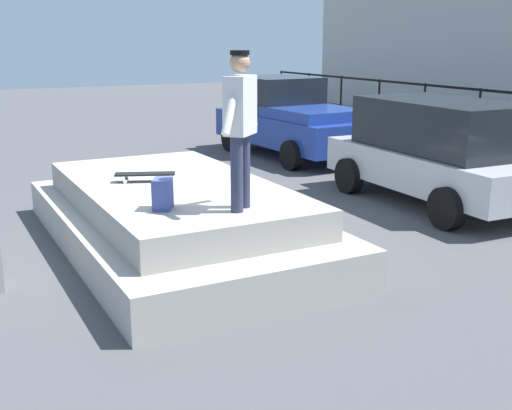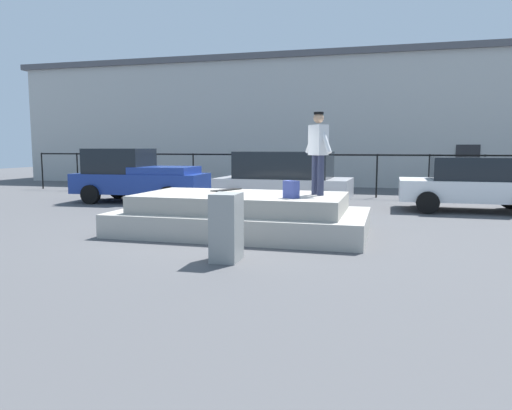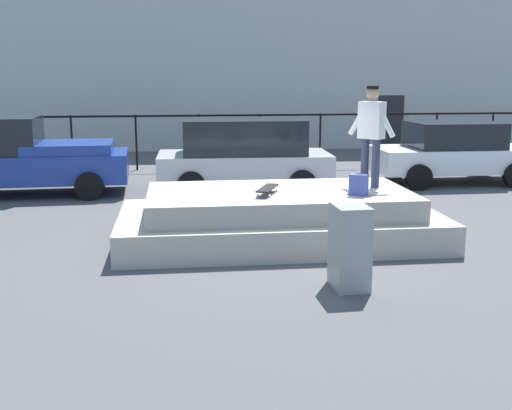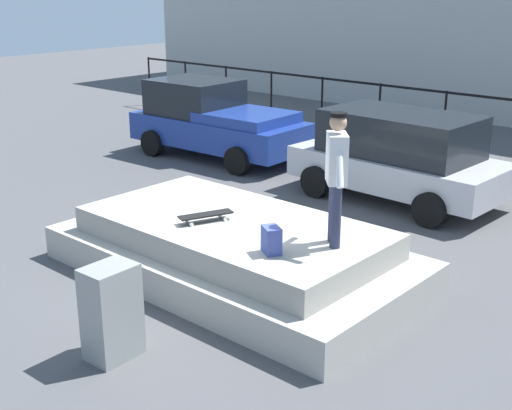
# 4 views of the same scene
# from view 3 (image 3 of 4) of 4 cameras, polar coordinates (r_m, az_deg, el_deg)

# --- Properties ---
(ground_plane) EXTENTS (60.00, 60.00, 0.00)m
(ground_plane) POSITION_cam_3_polar(r_m,az_deg,el_deg) (11.17, 1.41, -3.10)
(ground_plane) COLOR #4C4C4F
(concrete_ledge) EXTENTS (5.43, 2.90, 0.87)m
(concrete_ledge) POSITION_cam_3_polar(r_m,az_deg,el_deg) (11.08, 2.04, -1.14)
(concrete_ledge) COLOR #ADA89E
(concrete_ledge) RESTS_ON ground_plane
(skateboarder) EXTENTS (0.68, 0.74, 1.75)m
(skateboarder) POSITION_cam_3_polar(r_m,az_deg,el_deg) (11.40, 10.19, 6.64)
(skateboarder) COLOR #2D334C
(skateboarder) RESTS_ON concrete_ledge
(skateboard) EXTENTS (0.49, 0.82, 0.12)m
(skateboard) POSITION_cam_3_polar(r_m,az_deg,el_deg) (10.62, 1.01, 1.47)
(skateboard) COLOR black
(skateboard) RESTS_ON concrete_ledge
(backpack) EXTENTS (0.34, 0.31, 0.35)m
(backpack) POSITION_cam_3_polar(r_m,az_deg,el_deg) (10.65, 9.08, 1.77)
(backpack) COLOR #3F4C99
(backpack) RESTS_ON concrete_ledge
(car_blue_pickup_near) EXTENTS (4.55, 2.22, 1.84)m
(car_blue_pickup_near) POSITION_cam_3_polar(r_m,az_deg,el_deg) (16.08, -19.91, 4.05)
(car_blue_pickup_near) COLOR navy
(car_blue_pickup_near) RESTS_ON ground_plane
(car_silver_hatchback_mid) EXTENTS (4.21, 2.27, 1.75)m
(car_silver_hatchback_mid) POSITION_cam_3_polar(r_m,az_deg,el_deg) (15.69, -1.07, 4.62)
(car_silver_hatchback_mid) COLOR #B7B7BC
(car_silver_hatchback_mid) RESTS_ON ground_plane
(car_white_sedan_far) EXTENTS (4.09, 2.17, 1.59)m
(car_white_sedan_far) POSITION_cam_3_polar(r_m,az_deg,el_deg) (17.64, 17.03, 4.56)
(car_white_sedan_far) COLOR white
(car_white_sedan_far) RESTS_ON ground_plane
(utility_box) EXTENTS (0.46, 0.62, 1.13)m
(utility_box) POSITION_cam_3_polar(r_m,az_deg,el_deg) (8.67, 8.31, -3.70)
(utility_box) COLOR gray
(utility_box) RESTS_ON ground_plane
(fence_row) EXTENTS (24.06, 0.06, 1.63)m
(fence_row) POSITION_cam_3_polar(r_m,az_deg,el_deg) (19.39, -2.34, 6.59)
(fence_row) COLOR black
(fence_row) RESTS_ON ground_plane
(warehouse_building) EXTENTS (33.31, 6.56, 6.42)m
(warehouse_building) POSITION_cam_3_polar(r_m,az_deg,el_deg) (26.98, -3.79, 12.43)
(warehouse_building) COLOR #B2B2AD
(warehouse_building) RESTS_ON ground_plane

